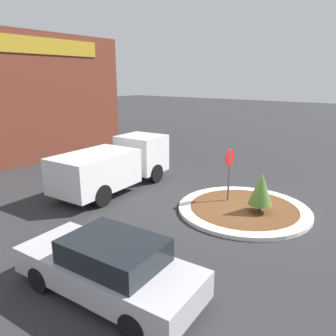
{
  "coord_description": "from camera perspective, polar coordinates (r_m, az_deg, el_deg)",
  "views": [
    {
      "loc": [
        -11.01,
        -4.68,
        4.93
      ],
      "look_at": [
        -0.41,
        3.3,
        1.24
      ],
      "focal_mm": 35.0,
      "sensor_mm": 36.0,
      "label": 1
    }
  ],
  "objects": [
    {
      "name": "traffic_island",
      "position": [
        12.91,
        13.01,
        -6.97
      ],
      "size": [
        4.96,
        4.96,
        0.14
      ],
      "color": "silver",
      "rests_on": "ground_plane"
    },
    {
      "name": "ground_plane",
      "position": [
        12.94,
        13.0,
        -7.27
      ],
      "size": [
        120.0,
        120.0,
        0.0
      ],
      "primitive_type": "plane",
      "color": "#2D2D30"
    },
    {
      "name": "storefront_building",
      "position": [
        23.04,
        -25.82,
        11.03
      ],
      "size": [
        12.64,
        6.07,
        7.44
      ],
      "color": "brown",
      "rests_on": "ground_plane"
    },
    {
      "name": "parked_sedan_silver",
      "position": [
        7.98,
        -10.22,
        -16.51
      ],
      "size": [
        2.11,
        4.69,
        1.45
      ],
      "rotation": [
        0.0,
        0.0,
        1.64
      ],
      "color": "#B7B7BC",
      "rests_on": "ground_plane"
    },
    {
      "name": "stop_sign",
      "position": [
        13.07,
        10.64,
        0.29
      ],
      "size": [
        0.67,
        0.07,
        2.25
      ],
      "color": "#4C4C51",
      "rests_on": "ground_plane"
    },
    {
      "name": "island_shrub",
      "position": [
        12.32,
        15.9,
        -3.43
      ],
      "size": [
        0.86,
        0.86,
        1.52
      ],
      "color": "brown",
      "rests_on": "traffic_island"
    },
    {
      "name": "utility_truck",
      "position": [
        14.86,
        -9.29,
        0.67
      ],
      "size": [
        6.04,
        2.53,
        2.17
      ],
      "rotation": [
        0.0,
        0.0,
        0.07
      ],
      "color": "white",
      "rests_on": "ground_plane"
    }
  ]
}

